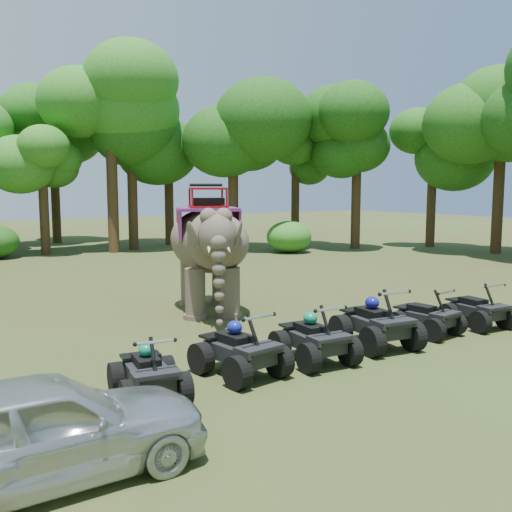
{
  "coord_description": "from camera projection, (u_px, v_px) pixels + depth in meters",
  "views": [
    {
      "loc": [
        -7.88,
        -10.28,
        3.59
      ],
      "look_at": [
        0.0,
        1.2,
        1.9
      ],
      "focal_mm": 40.0,
      "sensor_mm": 36.0,
      "label": 1
    }
  ],
  "objects": [
    {
      "name": "atv_0",
      "position": [
        148.0,
        366.0,
        9.67
      ],
      "size": [
        1.38,
        1.72,
        1.15
      ],
      "primitive_type": null,
      "rotation": [
        0.0,
        0.0,
        -0.17
      ],
      "color": "black",
      "rests_on": "ground"
    },
    {
      "name": "parked_car",
      "position": [
        42.0,
        429.0,
        6.88
      ],
      "size": [
        4.06,
        1.72,
        1.37
      ],
      "primitive_type": "imported",
      "rotation": [
        0.0,
        0.0,
        1.55
      ],
      "color": "silver",
      "rests_on": "ground"
    },
    {
      "name": "atv_4",
      "position": [
        427.0,
        311.0,
        13.9
      ],
      "size": [
        1.29,
        1.67,
        1.16
      ],
      "primitive_type": null,
      "rotation": [
        0.0,
        0.0,
        0.1
      ],
      "color": "black",
      "rests_on": "ground"
    },
    {
      "name": "atv_3",
      "position": [
        376.0,
        317.0,
        12.8
      ],
      "size": [
        1.63,
        2.05,
        1.38
      ],
      "primitive_type": null,
      "rotation": [
        0.0,
        0.0,
        -0.15
      ],
      "color": "black",
      "rests_on": "ground"
    },
    {
      "name": "tree_6",
      "position": [
        432.0,
        181.0,
        34.06
      ],
      "size": [
        5.52,
        5.52,
        7.89
      ],
      "primitive_type": null,
      "color": "#195114",
      "rests_on": "ground"
    },
    {
      "name": "tree_4",
      "position": [
        295.0,
        191.0,
        35.12
      ],
      "size": [
        4.7,
        4.7,
        6.71
      ],
      "primitive_type": null,
      "color": "#195114",
      "rests_on": "ground"
    },
    {
      "name": "tree_7",
      "position": [
        500.0,
        169.0,
        30.58
      ],
      "size": [
        6.39,
        6.39,
        9.13
      ],
      "primitive_type": null,
      "color": "#195114",
      "rests_on": "ground"
    },
    {
      "name": "atv_1",
      "position": [
        240.0,
        343.0,
        10.85
      ],
      "size": [
        1.44,
        1.86,
        1.29
      ],
      "primitive_type": null,
      "rotation": [
        0.0,
        0.0,
        0.11
      ],
      "color": "black",
      "rests_on": "ground"
    },
    {
      "name": "tree_0",
      "position": [
        43.0,
        192.0,
        30.19
      ],
      "size": [
        4.62,
        4.62,
        6.6
      ],
      "primitive_type": null,
      "color": "#195114",
      "rests_on": "ground"
    },
    {
      "name": "tree_34",
      "position": [
        55.0,
        177.0,
        36.4
      ],
      "size": [
        5.93,
        5.93,
        8.48
      ],
      "primitive_type": null,
      "color": "#195114",
      "rests_on": "ground"
    },
    {
      "name": "tree_37",
      "position": [
        132.0,
        175.0,
        32.6
      ],
      "size": [
        5.96,
        5.96,
        8.52
      ],
      "primitive_type": null,
      "color": "#195114",
      "rests_on": "ground"
    },
    {
      "name": "ground",
      "position": [
        285.0,
        342.0,
        13.27
      ],
      "size": [
        110.0,
        110.0,
        0.0
      ],
      "primitive_type": "plane",
      "color": "#47381E",
      "rests_on": "ground"
    },
    {
      "name": "tree_2",
      "position": [
        169.0,
        178.0,
        35.3
      ],
      "size": [
        5.8,
        5.8,
        8.28
      ],
      "primitive_type": null,
      "color": "#195114",
      "rests_on": "ground"
    },
    {
      "name": "elephant",
      "position": [
        209.0,
        248.0,
        16.38
      ],
      "size": [
        3.5,
        4.77,
        3.67
      ],
      "primitive_type": null,
      "rotation": [
        0.0,
        0.0,
        -0.41
      ],
      "color": "brown",
      "rests_on": "ground"
    },
    {
      "name": "tree_5",
      "position": [
        356.0,
        179.0,
        33.12
      ],
      "size": [
        5.69,
        5.69,
        8.13
      ],
      "primitive_type": null,
      "color": "#195114",
      "rests_on": "ground"
    },
    {
      "name": "atv_5",
      "position": [
        477.0,
        304.0,
        14.66
      ],
      "size": [
        1.35,
        1.73,
        1.19
      ],
      "primitive_type": null,
      "rotation": [
        0.0,
        0.0,
        -0.12
      ],
      "color": "black",
      "rests_on": "ground"
    },
    {
      "name": "atv_2",
      "position": [
        314.0,
        332.0,
        11.68
      ],
      "size": [
        1.4,
        1.81,
        1.26
      ],
      "primitive_type": null,
      "rotation": [
        0.0,
        0.0,
        -0.1
      ],
      "color": "black",
      "rests_on": "ground"
    },
    {
      "name": "tree_1",
      "position": [
        112.0,
        162.0,
        30.89
      ],
      "size": [
        6.92,
        6.92,
        9.89
      ],
      "primitive_type": null,
      "color": "#195114",
      "rests_on": "ground"
    },
    {
      "name": "tree_3",
      "position": [
        233.0,
        168.0,
        32.21
      ],
      "size": [
        6.52,
        6.52,
        9.32
      ],
      "primitive_type": null,
      "color": "#195114",
      "rests_on": "ground"
    }
  ]
}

